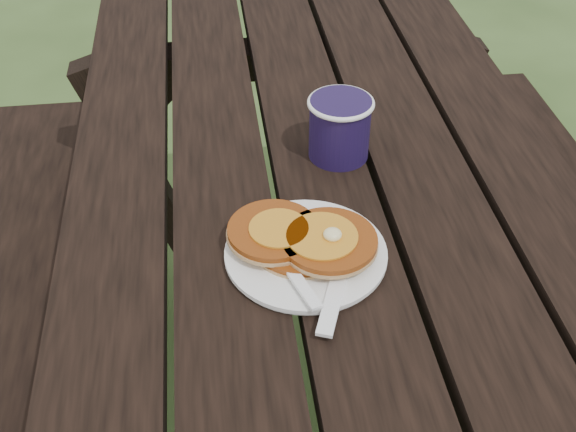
{
  "coord_description": "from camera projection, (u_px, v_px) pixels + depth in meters",
  "views": [
    {
      "loc": [
        -0.16,
        -0.73,
        1.39
      ],
      "look_at": [
        -0.07,
        -0.03,
        0.8
      ],
      "focal_mm": 45.0,
      "sensor_mm": 36.0,
      "label": 1
    }
  ],
  "objects": [
    {
      "name": "picnic_table",
      "position": [
        327.0,
        398.0,
        1.23
      ],
      "size": [
        1.36,
        1.8,
        0.75
      ],
      "color": "black",
      "rests_on": "ground"
    },
    {
      "name": "plate",
      "position": [
        306.0,
        254.0,
        0.93
      ],
      "size": [
        0.25,
        0.25,
        0.01
      ],
      "primitive_type": "cylinder",
      "rotation": [
        0.0,
        0.0,
        -0.23
      ],
      "color": "white",
      "rests_on": "picnic_table"
    },
    {
      "name": "pancake_stack",
      "position": [
        303.0,
        238.0,
        0.93
      ],
      "size": [
        0.19,
        0.15,
        0.04
      ],
      "rotation": [
        0.0,
        0.0,
        -0.11
      ],
      "color": "#883C0F",
      "rests_on": "plate"
    },
    {
      "name": "knife",
      "position": [
        338.0,
        281.0,
        0.89
      ],
      "size": [
        0.08,
        0.18,
        0.0
      ],
      "primitive_type": "cube",
      "rotation": [
        0.0,
        0.0,
        -0.36
      ],
      "color": "white",
      "rests_on": "plate"
    },
    {
      "name": "fork",
      "position": [
        297.0,
        279.0,
        0.88
      ],
      "size": [
        0.08,
        0.16,
        0.01
      ],
      "primitive_type": null,
      "rotation": [
        0.0,
        0.0,
        0.32
      ],
      "color": "white",
      "rests_on": "plate"
    },
    {
      "name": "coffee_cup",
      "position": [
        340.0,
        125.0,
        1.08
      ],
      "size": [
        0.1,
        0.1,
        0.1
      ],
      "rotation": [
        0.0,
        0.0,
        0.41
      ],
      "color": "#1B1038",
      "rests_on": "picnic_table"
    }
  ]
}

